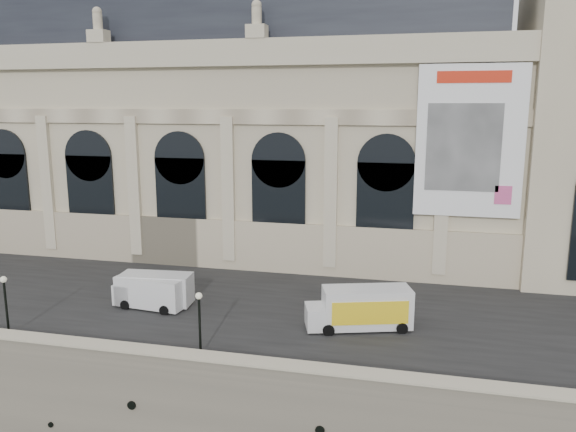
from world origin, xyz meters
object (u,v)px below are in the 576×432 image
Objects in this scene: van_c at (148,292)px; van_b at (152,289)px; lamp_left at (6,307)px; lamp_right at (200,325)px; box_truck at (361,309)px.

van_b is at bearing 80.07° from van_c.
lamp_left reaches higher than van_b.
lamp_right is at bearing 0.34° from lamp_left.
van_c is 10.64m from lamp_right.
lamp_left is at bearing -179.66° from lamp_right.
van_b reaches higher than van_c.
box_truck reaches higher than van_b.
van_b is 17.12m from box_truck.
lamp_right is at bearing -47.15° from van_b.
lamp_right is (14.47, 0.09, -0.03)m from lamp_left.
lamp_left is at bearing -163.54° from box_truck.
box_truck reaches higher than van_c.
lamp_left is 14.47m from lamp_right.
van_c is 1.39× the size of lamp_right.
van_b is 1.39× the size of lamp_left.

